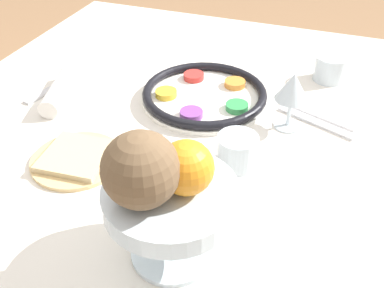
% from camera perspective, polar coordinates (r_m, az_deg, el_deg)
% --- Properties ---
extents(dining_table, '(1.31, 1.00, 0.76)m').
position_cam_1_polar(dining_table, '(1.20, -4.71, -13.27)').
color(dining_table, silver).
rests_on(dining_table, ground_plane).
extents(seder_plate, '(0.28, 0.28, 0.03)m').
position_cam_1_polar(seder_plate, '(1.03, 1.60, 6.27)').
color(seder_plate, white).
rests_on(seder_plate, dining_table).
extents(wine_glass, '(0.07, 0.07, 0.12)m').
position_cam_1_polar(wine_glass, '(0.93, 12.67, 6.85)').
color(wine_glass, silver).
rests_on(wine_glass, dining_table).
extents(fruit_stand, '(0.19, 0.19, 0.13)m').
position_cam_1_polar(fruit_stand, '(0.63, -2.65, -7.76)').
color(fruit_stand, silver).
rests_on(fruit_stand, dining_table).
extents(orange_fruit, '(0.07, 0.07, 0.07)m').
position_cam_1_polar(orange_fruit, '(0.58, -0.73, -3.00)').
color(orange_fruit, orange).
rests_on(orange_fruit, fruit_stand).
extents(coconut, '(0.10, 0.10, 0.10)m').
position_cam_1_polar(coconut, '(0.56, -6.51, -3.27)').
color(coconut, brown).
rests_on(coconut, fruit_stand).
extents(bread_plate, '(0.17, 0.17, 0.02)m').
position_cam_1_polar(bread_plate, '(0.88, -14.43, -1.75)').
color(bread_plate, tan).
rests_on(bread_plate, dining_table).
extents(napkin_roll, '(0.19, 0.09, 0.04)m').
position_cam_1_polar(napkin_roll, '(1.08, -16.40, 6.65)').
color(napkin_roll, white).
rests_on(napkin_roll, dining_table).
extents(cup_near, '(0.08, 0.08, 0.06)m').
position_cam_1_polar(cup_near, '(0.84, 5.76, -0.88)').
color(cup_near, silver).
rests_on(cup_near, dining_table).
extents(cup_mid, '(0.08, 0.08, 0.06)m').
position_cam_1_polar(cup_mid, '(1.16, 17.16, 9.17)').
color(cup_mid, silver).
rests_on(cup_mid, dining_table).
extents(fork_left, '(0.08, 0.17, 0.01)m').
position_cam_1_polar(fork_left, '(1.02, 15.60, 3.60)').
color(fork_left, silver).
rests_on(fork_left, dining_table).
extents(fork_right, '(0.08, 0.17, 0.01)m').
position_cam_1_polar(fork_right, '(0.99, 15.39, 2.71)').
color(fork_right, silver).
rests_on(fork_right, dining_table).
extents(spoon, '(0.16, 0.06, 0.01)m').
position_cam_1_polar(spoon, '(1.13, -17.33, 6.73)').
color(spoon, silver).
rests_on(spoon, dining_table).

